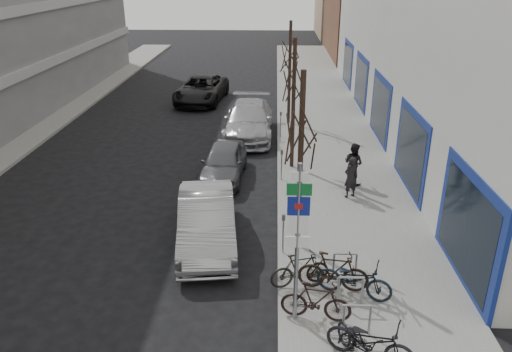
# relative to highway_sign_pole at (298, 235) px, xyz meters

# --- Properties ---
(ground) EXTENTS (120.00, 120.00, 0.00)m
(ground) POSITION_rel_highway_sign_pole_xyz_m (-2.40, 0.01, -2.46)
(ground) COLOR black
(ground) RESTS_ON ground
(sidewalk_east) EXTENTS (5.00, 70.00, 0.15)m
(sidewalk_east) POSITION_rel_highway_sign_pole_xyz_m (2.10, 10.01, -2.38)
(sidewalk_east) COLOR slate
(sidewalk_east) RESTS_ON ground
(brick_building_far) EXTENTS (12.00, 14.00, 8.00)m
(brick_building_far) POSITION_rel_highway_sign_pole_xyz_m (10.60, 40.01, 1.54)
(brick_building_far) COLOR brown
(brick_building_far) RESTS_ON ground
(highway_sign_pole) EXTENTS (0.55, 0.10, 4.20)m
(highway_sign_pole) POSITION_rel_highway_sign_pole_xyz_m (0.00, 0.00, 0.00)
(highway_sign_pole) COLOR gray
(highway_sign_pole) RESTS_ON ground
(bike_rack) EXTENTS (0.66, 2.26, 0.83)m
(bike_rack) POSITION_rel_highway_sign_pole_xyz_m (1.40, 0.61, -1.80)
(bike_rack) COLOR gray
(bike_rack) RESTS_ON sidewalk_east
(tree_near) EXTENTS (1.80, 1.80, 5.50)m
(tree_near) POSITION_rel_highway_sign_pole_xyz_m (0.20, 3.51, 1.65)
(tree_near) COLOR black
(tree_near) RESTS_ON ground
(tree_mid) EXTENTS (1.80, 1.80, 5.50)m
(tree_mid) POSITION_rel_highway_sign_pole_xyz_m (0.20, 10.01, 1.65)
(tree_mid) COLOR black
(tree_mid) RESTS_ON ground
(tree_far) EXTENTS (1.80, 1.80, 5.50)m
(tree_far) POSITION_rel_highway_sign_pole_xyz_m (0.20, 16.51, 1.65)
(tree_far) COLOR black
(tree_far) RESTS_ON ground
(meter_front) EXTENTS (0.10, 0.08, 1.27)m
(meter_front) POSITION_rel_highway_sign_pole_xyz_m (-0.25, 3.01, -1.54)
(meter_front) COLOR gray
(meter_front) RESTS_ON sidewalk_east
(meter_mid) EXTENTS (0.10, 0.08, 1.27)m
(meter_mid) POSITION_rel_highway_sign_pole_xyz_m (-0.25, 8.51, -1.54)
(meter_mid) COLOR gray
(meter_mid) RESTS_ON sidewalk_east
(meter_back) EXTENTS (0.10, 0.08, 1.27)m
(meter_back) POSITION_rel_highway_sign_pole_xyz_m (-0.25, 14.01, -1.54)
(meter_back) COLOR gray
(meter_back) RESTS_ON sidewalk_east
(bike_near_left) EXTENTS (1.08, 1.77, 1.03)m
(bike_near_left) POSITION_rel_highway_sign_pole_xyz_m (1.28, -1.37, -1.79)
(bike_near_left) COLOR black
(bike_near_left) RESTS_ON sidewalk_east
(bike_near_right) EXTENTS (1.79, 0.80, 1.05)m
(bike_near_right) POSITION_rel_highway_sign_pole_xyz_m (0.50, 0.01, -1.78)
(bike_near_right) COLOR black
(bike_near_right) RESTS_ON sidewalk_east
(bike_mid_curb) EXTENTS (2.05, 1.22, 1.20)m
(bike_mid_curb) POSITION_rel_highway_sign_pole_xyz_m (1.55, 0.98, -1.71)
(bike_mid_curb) COLOR black
(bike_mid_curb) RESTS_ON sidewalk_east
(bike_mid_inner) EXTENTS (1.72, 0.97, 1.00)m
(bike_mid_inner) POSITION_rel_highway_sign_pole_xyz_m (0.18, 1.39, -1.81)
(bike_mid_inner) COLOR black
(bike_mid_inner) RESTS_ON sidewalk_east
(bike_far_curb) EXTENTS (2.01, 1.30, 1.18)m
(bike_far_curb) POSITION_rel_highway_sign_pole_xyz_m (1.56, -1.30, -1.72)
(bike_far_curb) COLOR black
(bike_far_curb) RESTS_ON sidewalk_east
(bike_far_inner) EXTENTS (1.93, 0.81, 1.14)m
(bike_far_inner) POSITION_rel_highway_sign_pole_xyz_m (1.03, 1.22, -1.74)
(bike_far_inner) COLOR black
(bike_far_inner) RESTS_ON sidewalk_east
(parked_car_front) EXTENTS (2.30, 5.02, 1.60)m
(parked_car_front) POSITION_rel_highway_sign_pole_xyz_m (-2.60, 3.71, -1.66)
(parked_car_front) COLOR #97989C
(parked_car_front) RESTS_ON ground
(parked_car_mid) EXTENTS (1.84, 4.14, 1.39)m
(parked_car_mid) POSITION_rel_highway_sign_pole_xyz_m (-2.60, 8.97, -1.77)
(parked_car_mid) COLOR #515256
(parked_car_mid) RESTS_ON ground
(parked_car_back) EXTENTS (2.37, 5.81, 1.69)m
(parked_car_back) POSITION_rel_highway_sign_pole_xyz_m (-1.86, 14.47, -1.61)
(parked_car_back) COLOR #A8A7AC
(parked_car_back) RESTS_ON ground
(lane_car) EXTENTS (3.20, 5.99, 1.60)m
(lane_car) POSITION_rel_highway_sign_pole_xyz_m (-5.24, 21.37, -1.66)
(lane_car) COLOR black
(lane_car) RESTS_ON ground
(pedestrian_near) EXTENTS (0.68, 0.61, 1.57)m
(pedestrian_near) POSITION_rel_highway_sign_pole_xyz_m (2.26, 7.02, -1.52)
(pedestrian_near) COLOR black
(pedestrian_near) RESTS_ON sidewalk_east
(pedestrian_far) EXTENTS (0.74, 0.73, 1.68)m
(pedestrian_far) POSITION_rel_highway_sign_pole_xyz_m (2.53, 8.29, -1.47)
(pedestrian_far) COLOR black
(pedestrian_far) RESTS_ON sidewalk_east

